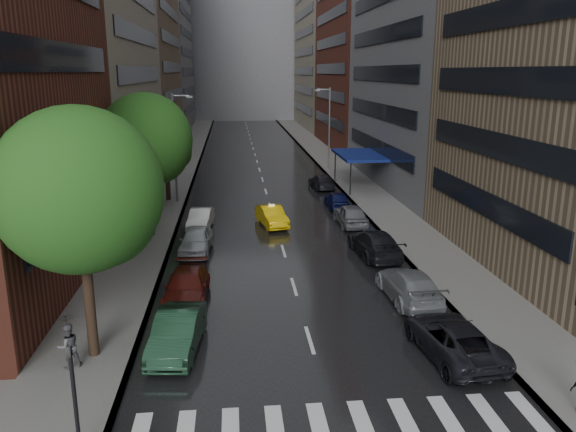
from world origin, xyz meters
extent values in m
plane|color=gray|center=(0.00, 0.00, 0.00)|extent=(220.00, 220.00, 0.00)
cube|color=black|center=(0.00, 50.00, 0.01)|extent=(14.00, 140.00, 0.01)
cube|color=gray|center=(-9.00, 50.00, 0.07)|extent=(4.00, 140.00, 0.15)
cube|color=gray|center=(9.00, 50.00, 0.07)|extent=(4.00, 140.00, 0.15)
cube|color=silver|center=(-1.90, -2.00, 0.01)|extent=(0.55, 2.80, 0.01)
cube|color=silver|center=(-0.50, -2.00, 0.01)|extent=(0.55, 2.80, 0.01)
cube|color=silver|center=(0.90, -2.00, 0.01)|extent=(0.55, 2.80, 0.01)
cube|color=silver|center=(2.30, -2.00, 0.01)|extent=(0.55, 2.80, 0.01)
cube|color=silver|center=(3.70, -2.00, 0.01)|extent=(0.55, 2.80, 0.01)
cube|color=silver|center=(5.10, -2.00, 0.01)|extent=(0.55, 2.80, 0.01)
cube|color=silver|center=(6.50, -2.00, 0.01)|extent=(0.55, 2.80, 0.01)
cube|color=#937A5B|center=(-15.00, 64.00, 11.00)|extent=(8.00, 28.00, 22.00)
cube|color=slate|center=(-15.00, 94.00, 19.00)|extent=(8.00, 32.00, 38.00)
cube|color=slate|center=(15.00, 36.00, 12.00)|extent=(8.00, 28.00, 24.00)
cube|color=maroon|center=(15.00, 64.00, 18.00)|extent=(8.00, 28.00, 36.00)
cube|color=gray|center=(15.00, 94.00, 14.00)|extent=(8.00, 32.00, 28.00)
cube|color=slate|center=(0.00, 118.00, 16.00)|extent=(40.00, 14.00, 32.00)
cylinder|color=#382619|center=(-8.60, 3.36, 2.69)|extent=(0.40, 0.40, 5.37)
sphere|color=#1E5116|center=(-8.60, 3.36, 6.71)|extent=(6.14, 6.14, 6.14)
cylinder|color=#382619|center=(-8.60, 20.02, 2.64)|extent=(0.40, 0.40, 5.28)
sphere|color=#1E5116|center=(-8.60, 20.02, 6.60)|extent=(6.03, 6.03, 6.03)
cylinder|color=#382619|center=(-8.60, 30.82, 1.93)|extent=(0.40, 0.40, 3.86)
sphere|color=#1E5116|center=(-8.60, 30.82, 4.83)|extent=(4.41, 4.41, 4.41)
imported|color=yellow|center=(-0.30, 22.05, 0.71)|extent=(2.35, 4.55, 1.43)
imported|color=#1B3C28|center=(-5.40, 3.66, 0.79)|extent=(2.15, 4.94, 1.58)
imported|color=#4E150F|center=(-5.40, 8.75, 0.73)|extent=(2.22, 5.09, 1.46)
imported|color=#B4BBBE|center=(-5.40, 16.32, 0.78)|extent=(2.15, 4.69, 1.56)
imported|color=white|center=(-5.40, 21.80, 0.69)|extent=(1.87, 4.34, 1.39)
imported|color=black|center=(5.40, 2.11, 0.74)|extent=(2.96, 5.54, 1.48)
imported|color=gray|center=(5.40, 7.70, 0.78)|extent=(2.37, 5.42, 1.55)
imported|color=black|center=(5.40, 14.51, 0.80)|extent=(2.63, 5.64, 1.59)
imported|color=slate|center=(5.40, 21.55, 0.80)|extent=(1.98, 4.73, 1.60)
imported|color=#0D113C|center=(5.40, 26.94, 0.70)|extent=(1.66, 4.10, 1.40)
imported|color=black|center=(5.40, 34.79, 0.68)|extent=(2.21, 4.78, 1.35)
imported|color=#57565C|center=(-9.26, 2.43, 1.01)|extent=(1.06, 0.99, 1.73)
imported|color=black|center=(-9.26, 2.43, 1.80)|extent=(0.96, 0.98, 0.88)
cylinder|color=black|center=(-7.60, -2.73, 1.75)|extent=(0.12, 0.12, 3.20)
imported|color=black|center=(-7.60, -2.73, 3.15)|extent=(0.18, 0.15, 0.90)
cylinder|color=gray|center=(-7.80, 30.00, 4.65)|extent=(0.18, 0.18, 9.00)
cube|color=gray|center=(-6.40, 30.00, 8.85)|extent=(0.50, 0.22, 0.16)
cylinder|color=gray|center=(7.80, 45.00, 4.65)|extent=(0.18, 0.18, 9.00)
cube|color=gray|center=(6.40, 45.00, 8.85)|extent=(0.50, 0.22, 0.16)
cube|color=navy|center=(9.00, 35.00, 3.15)|extent=(4.00, 8.00, 0.25)
cylinder|color=black|center=(7.40, 31.20, 1.65)|extent=(0.12, 0.12, 3.00)
cylinder|color=black|center=(7.40, 38.80, 1.65)|extent=(0.12, 0.12, 3.00)
camera|label=1|loc=(-3.02, -17.19, 10.90)|focal=35.00mm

